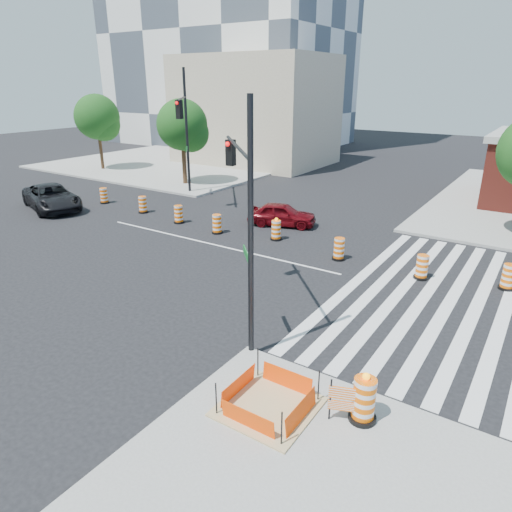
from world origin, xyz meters
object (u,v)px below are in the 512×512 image
(signal_pole_se, at_px, (243,197))
(signal_pole_nw, at_px, (184,122))
(dark_suv, at_px, (52,197))
(red_coupe, at_px, (282,214))

(signal_pole_se, bearing_deg, signal_pole_nw, 4.20)
(dark_suv, distance_m, signal_pole_se, 20.04)
(red_coupe, relative_size, signal_pole_se, 0.53)
(dark_suv, xyz_separation_m, signal_pole_nw, (5.34, 6.92, 4.37))
(signal_pole_nw, bearing_deg, signal_pole_se, 9.03)
(red_coupe, height_order, signal_pole_nw, signal_pole_nw)
(red_coupe, height_order, signal_pole_se, signal_pole_se)
(dark_suv, xyz_separation_m, signal_pole_se, (18.87, -5.66, 3.67))
(dark_suv, relative_size, signal_pole_nw, 0.66)
(red_coupe, xyz_separation_m, dark_suv, (-14.02, -5.02, 0.12))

